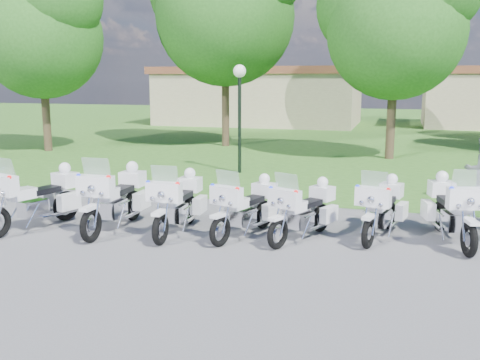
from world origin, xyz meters
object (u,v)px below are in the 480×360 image
(motorcycle_0, at_px, (37,197))
(motorcycle_1, at_px, (116,197))
(motorcycle_6, at_px, (452,209))
(motorcycle_4, at_px, (304,210))
(lamp_post, at_px, (240,91))
(motorcycle_3, at_px, (247,206))
(motorcycle_2, at_px, (178,202))
(motorcycle_5, at_px, (382,207))

(motorcycle_0, relative_size, motorcycle_1, 0.96)
(motorcycle_1, height_order, motorcycle_6, motorcycle_1)
(motorcycle_4, relative_size, motorcycle_6, 0.87)
(motorcycle_1, bearing_deg, motorcycle_4, -174.23)
(motorcycle_1, height_order, motorcycle_4, motorcycle_1)
(motorcycle_4, relative_size, lamp_post, 0.55)
(motorcycle_1, relative_size, motorcycle_4, 1.23)
(motorcycle_4, height_order, lamp_post, lamp_post)
(motorcycle_0, height_order, motorcycle_3, motorcycle_0)
(motorcycle_0, relative_size, motorcycle_2, 1.03)
(motorcycle_6, bearing_deg, motorcycle_0, -3.36)
(motorcycle_1, bearing_deg, motorcycle_0, 13.84)
(motorcycle_6, height_order, lamp_post, lamp_post)
(lamp_post, bearing_deg, motorcycle_1, -93.91)
(motorcycle_2, distance_m, lamp_post, 7.86)
(motorcycle_1, relative_size, lamp_post, 0.68)
(motorcycle_3, relative_size, motorcycle_5, 0.98)
(motorcycle_1, distance_m, motorcycle_2, 1.42)
(motorcycle_4, bearing_deg, motorcycle_2, 29.61)
(motorcycle_1, xyz_separation_m, motorcycle_2, (1.41, 0.17, -0.05))
(motorcycle_2, height_order, motorcycle_4, motorcycle_2)
(lamp_post, bearing_deg, motorcycle_4, -63.57)
(motorcycle_5, relative_size, motorcycle_6, 0.93)
(motorcycle_0, xyz_separation_m, motorcycle_2, (3.12, 0.60, -0.04))
(motorcycle_4, xyz_separation_m, motorcycle_6, (2.91, 0.70, 0.06))
(motorcycle_2, xyz_separation_m, lamp_post, (-0.88, 7.49, 2.20))
(motorcycle_5, xyz_separation_m, lamp_post, (-5.11, 6.59, 2.23))
(motorcycle_5, xyz_separation_m, motorcycle_6, (1.37, 0.09, 0.05))
(motorcycle_2, xyz_separation_m, motorcycle_4, (2.69, 0.29, -0.04))
(motorcycle_2, bearing_deg, motorcycle_3, -175.29)
(motorcycle_1, height_order, lamp_post, lamp_post)
(motorcycle_0, bearing_deg, lamp_post, -89.00)
(motorcycle_2, distance_m, motorcycle_6, 5.69)
(motorcycle_1, relative_size, motorcycle_5, 1.14)
(motorcycle_1, distance_m, motorcycle_6, 7.10)
(motorcycle_2, relative_size, motorcycle_6, 0.99)
(motorcycle_2, bearing_deg, lamp_post, -84.84)
(motorcycle_0, distance_m, motorcycle_6, 8.86)
(motorcycle_4, height_order, motorcycle_6, motorcycle_6)
(motorcycle_6, distance_m, lamp_post, 9.44)
(motorcycle_1, distance_m, lamp_post, 7.97)
(motorcycle_2, height_order, motorcycle_6, motorcycle_6)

